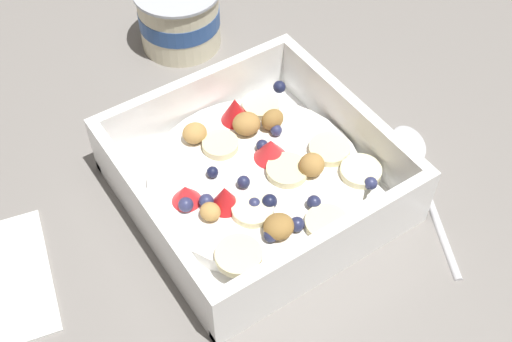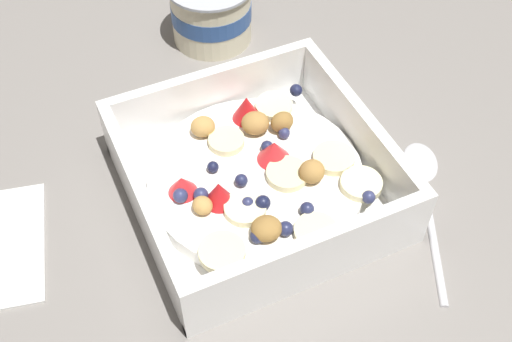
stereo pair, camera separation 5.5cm
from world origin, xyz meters
name	(u,v)px [view 1 (the left image)]	position (x,y,z in m)	size (l,w,h in m)	color
ground_plane	(261,190)	(0.00, 0.00, 0.00)	(2.40, 2.40, 0.00)	gray
fruit_bowl	(257,178)	(-0.01, 0.00, 0.02)	(0.21, 0.21, 0.06)	white
spoon	(417,162)	(0.13, -0.05, 0.00)	(0.10, 0.16, 0.01)	silver
yogurt_cup	(179,17)	(0.04, 0.22, 0.03)	(0.09, 0.09, 0.07)	beige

